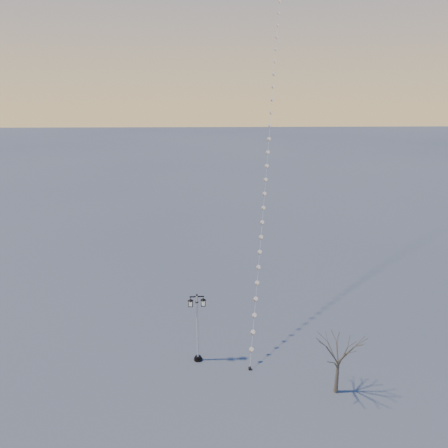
{
  "coord_description": "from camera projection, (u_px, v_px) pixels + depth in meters",
  "views": [
    {
      "loc": [
        -1.61,
        -20.47,
        16.32
      ],
      "look_at": [
        -0.83,
        6.29,
        7.76
      ],
      "focal_mm": 35.87,
      "sensor_mm": 36.0,
      "label": 1
    }
  ],
  "objects": [
    {
      "name": "ground",
      "position": [
        242.0,
        393.0,
        24.51
      ],
      "size": [
        300.0,
        300.0,
        0.0
      ],
      "primitive_type": "plane",
      "color": "#575A59",
      "rests_on": "ground"
    },
    {
      "name": "street_lamp",
      "position": [
        197.0,
        324.0,
        26.7
      ],
      "size": [
        1.14,
        0.5,
        4.48
      ],
      "rotation": [
        0.0,
        0.0,
        0.07
      ],
      "color": "black",
      "rests_on": "ground"
    },
    {
      "name": "bare_tree",
      "position": [
        339.0,
        352.0,
        23.86
      ],
      "size": [
        2.21,
        2.21,
        3.67
      ],
      "rotation": [
        0.0,
        0.0,
        0.04
      ],
      "color": "brown",
      "rests_on": "ground"
    },
    {
      "name": "kite_train",
      "position": [
        272.0,
        86.0,
        33.88
      ],
      "size": [
        5.59,
        26.13,
        32.26
      ],
      "rotation": [
        0.0,
        0.0,
        0.43
      ],
      "color": "black",
      "rests_on": "ground"
    }
  ]
}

